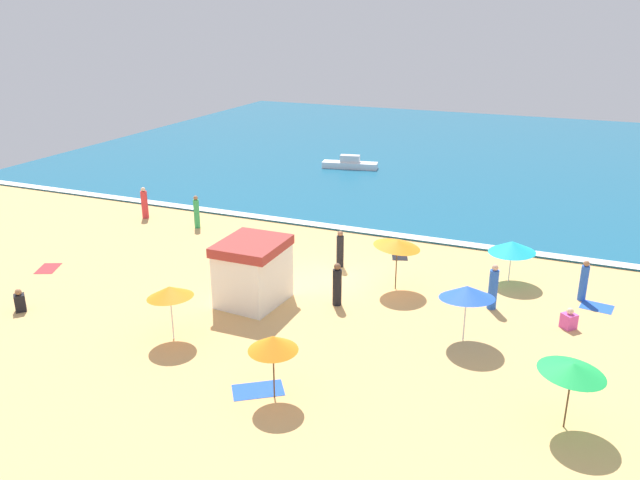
{
  "coord_description": "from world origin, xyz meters",
  "views": [
    {
      "loc": [
        9.18,
        -23.73,
        11.01
      ],
      "look_at": [
        -1.71,
        2.26,
        0.8
      ],
      "focal_mm": 35.51,
      "sensor_mm": 36.0,
      "label": 1
    }
  ],
  "objects_px": {
    "lifeguard_cabana": "(253,271)",
    "beach_umbrella_6": "(467,292)",
    "beachgoer_5": "(20,301)",
    "beachgoer_6": "(569,320)",
    "beach_umbrella_5": "(512,247)",
    "beachgoer_1": "(493,288)",
    "beachgoer_4": "(337,285)",
    "beachgoer_0": "(340,250)",
    "beachgoer_2": "(197,213)",
    "beach_umbrella_4": "(273,343)",
    "beach_umbrella_0": "(170,292)",
    "beachgoer_3": "(145,204)",
    "beach_umbrella_3": "(573,368)",
    "small_boat_0": "(350,164)",
    "beach_umbrella_2": "(397,244)",
    "beachgoer_7": "(584,281)"
  },
  "relations": [
    {
      "from": "beach_umbrella_4",
      "to": "beachgoer_1",
      "type": "distance_m",
      "value": 10.22
    },
    {
      "from": "beachgoer_6",
      "to": "small_boat_0",
      "type": "xyz_separation_m",
      "value": [
        -16.03,
        20.27,
        0.09
      ]
    },
    {
      "from": "beach_umbrella_6",
      "to": "beachgoer_4",
      "type": "bearing_deg",
      "value": 169.22
    },
    {
      "from": "beachgoer_0",
      "to": "beachgoer_2",
      "type": "height_order",
      "value": "beachgoer_2"
    },
    {
      "from": "beach_umbrella_3",
      "to": "beach_umbrella_5",
      "type": "bearing_deg",
      "value": 105.48
    },
    {
      "from": "beach_umbrella_4",
      "to": "beachgoer_0",
      "type": "xyz_separation_m",
      "value": [
        -1.92,
        10.52,
        -1.03
      ]
    },
    {
      "from": "beachgoer_1",
      "to": "beachgoer_4",
      "type": "bearing_deg",
      "value": -160.35
    },
    {
      "from": "beach_umbrella_3",
      "to": "beachgoer_1",
      "type": "bearing_deg",
      "value": 113.58
    },
    {
      "from": "beachgoer_3",
      "to": "beachgoer_4",
      "type": "bearing_deg",
      "value": -24.15
    },
    {
      "from": "beach_umbrella_5",
      "to": "beachgoer_5",
      "type": "bearing_deg",
      "value": -149.16
    },
    {
      "from": "lifeguard_cabana",
      "to": "beachgoer_6",
      "type": "bearing_deg",
      "value": 12.01
    },
    {
      "from": "beach_umbrella_2",
      "to": "beach_umbrella_6",
      "type": "distance_m",
      "value": 4.87
    },
    {
      "from": "lifeguard_cabana",
      "to": "beachgoer_1",
      "type": "bearing_deg",
      "value": 19.14
    },
    {
      "from": "beachgoer_4",
      "to": "small_boat_0",
      "type": "distance_m",
      "value": 22.97
    },
    {
      "from": "beach_umbrella_6",
      "to": "beachgoer_5",
      "type": "xyz_separation_m",
      "value": [
        -16.36,
        -4.3,
        -1.48
      ]
    },
    {
      "from": "beach_umbrella_6",
      "to": "beachgoer_0",
      "type": "xyz_separation_m",
      "value": [
        -6.52,
        4.77,
        -1.06
      ]
    },
    {
      "from": "beachgoer_5",
      "to": "beachgoer_6",
      "type": "bearing_deg",
      "value": 18.84
    },
    {
      "from": "beach_umbrella_4",
      "to": "beachgoer_4",
      "type": "distance_m",
      "value": 6.85
    },
    {
      "from": "beach_umbrella_6",
      "to": "beach_umbrella_0",
      "type": "bearing_deg",
      "value": -157.94
    },
    {
      "from": "lifeguard_cabana",
      "to": "beach_umbrella_4",
      "type": "distance_m",
      "value": 6.86
    },
    {
      "from": "beach_umbrella_0",
      "to": "beachgoer_6",
      "type": "xyz_separation_m",
      "value": [
        12.95,
        6.32,
        -1.5
      ]
    },
    {
      "from": "beachgoer_2",
      "to": "beachgoer_5",
      "type": "bearing_deg",
      "value": -93.86
    },
    {
      "from": "beachgoer_1",
      "to": "beachgoer_3",
      "type": "height_order",
      "value": "beachgoer_1"
    },
    {
      "from": "lifeguard_cabana",
      "to": "beach_umbrella_3",
      "type": "bearing_deg",
      "value": -17.85
    },
    {
      "from": "beachgoer_5",
      "to": "beach_umbrella_0",
      "type": "bearing_deg",
      "value": 3.58
    },
    {
      "from": "beach_umbrella_5",
      "to": "beachgoer_1",
      "type": "relative_size",
      "value": 1.4
    },
    {
      "from": "beachgoer_7",
      "to": "beach_umbrella_6",
      "type": "bearing_deg",
      "value": -125.95
    },
    {
      "from": "beach_umbrella_0",
      "to": "beachgoer_7",
      "type": "xyz_separation_m",
      "value": [
        13.34,
        9.09,
        -1.02
      ]
    },
    {
      "from": "beach_umbrella_4",
      "to": "beach_umbrella_0",
      "type": "bearing_deg",
      "value": 159.18
    },
    {
      "from": "beach_umbrella_5",
      "to": "beach_umbrella_0",
      "type": "bearing_deg",
      "value": -136.54
    },
    {
      "from": "beachgoer_3",
      "to": "small_boat_0",
      "type": "distance_m",
      "value": 16.79
    },
    {
      "from": "beach_umbrella_0",
      "to": "beachgoer_2",
      "type": "bearing_deg",
      "value": 119.2
    },
    {
      "from": "beach_umbrella_0",
      "to": "beach_umbrella_2",
      "type": "xyz_separation_m",
      "value": [
        6.07,
        7.27,
        0.18
      ]
    },
    {
      "from": "beach_umbrella_0",
      "to": "beach_umbrella_5",
      "type": "bearing_deg",
      "value": 43.46
    },
    {
      "from": "beach_umbrella_0",
      "to": "beach_umbrella_3",
      "type": "bearing_deg",
      "value": -0.13
    },
    {
      "from": "beachgoer_0",
      "to": "beachgoer_2",
      "type": "relative_size",
      "value": 0.97
    },
    {
      "from": "beach_umbrella_5",
      "to": "small_boat_0",
      "type": "relative_size",
      "value": 0.62
    },
    {
      "from": "beach_umbrella_2",
      "to": "small_boat_0",
      "type": "xyz_separation_m",
      "value": [
        -9.15,
        19.32,
        -1.6
      ]
    },
    {
      "from": "beach_umbrella_5",
      "to": "beachgoer_0",
      "type": "bearing_deg",
      "value": -170.72
    },
    {
      "from": "beach_umbrella_3",
      "to": "small_boat_0",
      "type": "relative_size",
      "value": 0.55
    },
    {
      "from": "lifeguard_cabana",
      "to": "beach_umbrella_0",
      "type": "bearing_deg",
      "value": -107.22
    },
    {
      "from": "beach_umbrella_5",
      "to": "beach_umbrella_6",
      "type": "relative_size",
      "value": 0.96
    },
    {
      "from": "small_boat_0",
      "to": "lifeguard_cabana",
      "type": "bearing_deg",
      "value": -79.41
    },
    {
      "from": "beach_umbrella_2",
      "to": "beachgoer_5",
      "type": "height_order",
      "value": "beach_umbrella_2"
    },
    {
      "from": "beach_umbrella_3",
      "to": "beach_umbrella_6",
      "type": "xyz_separation_m",
      "value": [
        -3.56,
        3.9,
        -0.0
      ]
    },
    {
      "from": "beach_umbrella_0",
      "to": "beach_umbrella_3",
      "type": "distance_m",
      "value": 13.11
    },
    {
      "from": "beachgoer_1",
      "to": "beach_umbrella_3",
      "type": "bearing_deg",
      "value": -66.42
    },
    {
      "from": "lifeguard_cabana",
      "to": "beach_umbrella_6",
      "type": "distance_m",
      "value": 8.39
    },
    {
      "from": "beachgoer_3",
      "to": "beachgoer_0",
      "type": "bearing_deg",
      "value": -11.23
    },
    {
      "from": "beach_umbrella_6",
      "to": "beachgoer_2",
      "type": "relative_size",
      "value": 1.52
    }
  ]
}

